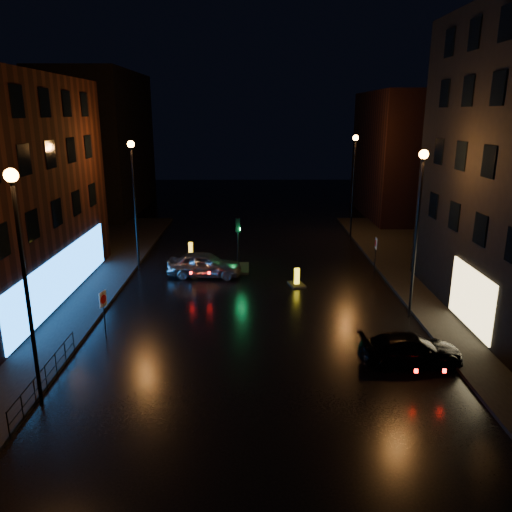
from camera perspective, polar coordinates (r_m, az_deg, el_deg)
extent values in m
plane|color=black|center=(20.36, 0.36, -13.45)|extent=(120.00, 120.00, 0.00)
cube|color=black|center=(30.81, -26.99, -4.62)|extent=(12.00, 44.00, 0.15)
cube|color=black|center=(31.04, 27.03, -4.47)|extent=(12.00, 44.00, 0.15)
cube|color=black|center=(55.10, -17.44, 12.20)|extent=(8.00, 16.00, 14.00)
cube|color=black|center=(52.16, 16.90, 10.96)|extent=(8.00, 14.00, 12.00)
cylinder|color=black|center=(18.45, -24.62, -4.55)|extent=(0.14, 0.14, 8.00)
cylinder|color=black|center=(17.55, -26.14, 7.80)|extent=(0.20, 0.20, 0.25)
sphere|color=orange|center=(17.53, -26.20, 8.28)|extent=(0.44, 0.44, 0.44)
cylinder|color=black|center=(33.15, -13.63, 5.13)|extent=(0.14, 0.14, 8.00)
cylinder|color=black|center=(32.66, -14.10, 12.03)|extent=(0.20, 0.20, 0.25)
sphere|color=orange|center=(32.65, -14.12, 12.30)|extent=(0.44, 0.44, 0.44)
cylinder|color=black|center=(25.76, 17.82, 1.74)|extent=(0.14, 0.14, 8.00)
cylinder|color=black|center=(25.13, 18.60, 10.61)|extent=(0.20, 0.20, 0.25)
sphere|color=orange|center=(25.12, 18.63, 10.95)|extent=(0.44, 0.44, 0.44)
cylinder|color=black|center=(40.97, 11.01, 7.31)|extent=(0.14, 0.14, 8.00)
cylinder|color=black|center=(40.57, 11.31, 12.90)|extent=(0.20, 0.20, 0.25)
sphere|color=orange|center=(40.57, 11.32, 13.11)|extent=(0.44, 0.44, 0.44)
cube|color=black|center=(33.26, -2.04, -1.39)|extent=(1.40, 2.40, 0.12)
cylinder|color=black|center=(32.88, -2.06, 0.84)|extent=(0.12, 0.12, 2.80)
cube|color=black|center=(32.50, -2.09, 3.56)|extent=(0.28, 0.22, 0.90)
cylinder|color=#0CFF59|center=(32.56, -1.84, 3.08)|extent=(0.05, 0.18, 0.18)
cylinder|color=black|center=(20.53, -23.03, -11.52)|extent=(0.05, 6.00, 0.05)
cylinder|color=black|center=(20.74, -22.88, -12.67)|extent=(0.04, 6.00, 0.04)
cylinder|color=black|center=(18.41, -26.46, -16.99)|extent=(0.04, 0.04, 1.00)
cylinder|color=black|center=(20.74, -22.88, -12.67)|extent=(0.04, 0.04, 1.00)
cylinder|color=black|center=(23.23, -20.13, -9.22)|extent=(0.04, 0.04, 1.00)
imported|color=#A5A7AD|center=(31.73, -5.91, -0.96)|extent=(4.75, 2.19, 1.58)
imported|color=black|center=(21.93, 17.28, -10.14)|extent=(4.36, 1.99, 1.24)
cube|color=black|center=(30.22, 4.67, -3.27)|extent=(1.10, 1.40, 0.10)
cube|color=yellow|center=(30.06, 4.69, -2.35)|extent=(0.32, 0.25, 1.03)
cube|color=black|center=(30.06, 4.69, -2.35)|extent=(0.30, 0.10, 0.62)
cube|color=black|center=(36.51, -7.44, 0.06)|extent=(0.94, 1.28, 0.10)
cube|color=#F8AE18|center=(36.38, -7.47, 0.81)|extent=(0.30, 0.21, 0.99)
cube|color=black|center=(36.38, -7.47, 0.81)|extent=(0.30, 0.06, 0.59)
cylinder|color=black|center=(24.20, -16.95, -6.44)|extent=(0.06, 0.06, 2.11)
cube|color=silver|center=(23.93, -17.10, -4.73)|extent=(0.20, 0.52, 0.72)
cylinder|color=#B20C0C|center=(23.91, -17.04, -4.74)|extent=(0.14, 0.41, 0.42)
cylinder|color=black|center=(33.44, 13.48, 0.10)|extent=(0.06, 0.06, 2.18)
cube|color=white|center=(33.24, 13.57, 1.42)|extent=(0.09, 0.55, 0.74)
cylinder|color=#B20C0C|center=(33.24, 13.52, 1.42)|extent=(0.05, 0.44, 0.44)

